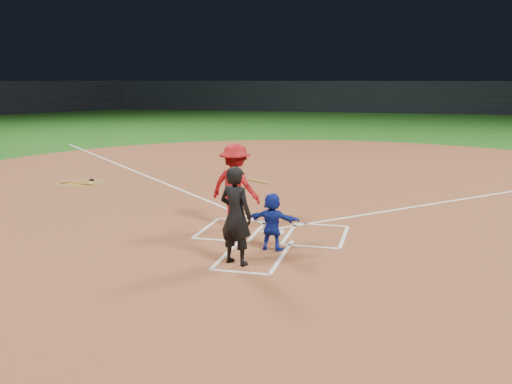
% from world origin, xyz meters
% --- Properties ---
extents(ground, '(120.00, 120.00, 0.00)m').
position_xyz_m(ground, '(0.00, 0.00, 0.00)').
color(ground, '#185014').
rests_on(ground, ground).
extents(home_plate_dirt, '(28.00, 28.00, 0.01)m').
position_xyz_m(home_plate_dirt, '(0.00, 6.00, 0.01)').
color(home_plate_dirt, brown).
rests_on(home_plate_dirt, ground).
extents(stadium_wall_far, '(80.00, 1.20, 3.20)m').
position_xyz_m(stadium_wall_far, '(0.00, 48.00, 1.60)').
color(stadium_wall_far, black).
rests_on(stadium_wall_far, ground).
extents(home_plate, '(0.60, 0.60, 0.02)m').
position_xyz_m(home_plate, '(0.00, 0.00, 0.02)').
color(home_plate, silver).
rests_on(home_plate, home_plate_dirt).
extents(on_deck_circle, '(1.70, 1.70, 0.01)m').
position_xyz_m(on_deck_circle, '(-7.59, 4.52, 0.02)').
color(on_deck_circle, brown).
rests_on(on_deck_circle, home_plate_dirt).
extents(on_deck_logo, '(0.80, 0.80, 0.00)m').
position_xyz_m(on_deck_logo, '(-7.59, 4.52, 0.02)').
color(on_deck_logo, gold).
rests_on(on_deck_logo, on_deck_circle).
extents(on_deck_bat_a, '(0.47, 0.76, 0.06)m').
position_xyz_m(on_deck_bat_a, '(-7.44, 4.77, 0.05)').
color(on_deck_bat_a, '#A36F3B').
rests_on(on_deck_bat_a, on_deck_circle).
extents(on_deck_bat_b, '(0.69, 0.58, 0.06)m').
position_xyz_m(on_deck_bat_b, '(-7.79, 4.42, 0.05)').
color(on_deck_bat_b, brown).
rests_on(on_deck_bat_b, on_deck_circle).
extents(on_deck_bat_c, '(0.84, 0.18, 0.06)m').
position_xyz_m(on_deck_bat_c, '(-7.29, 4.22, 0.05)').
color(on_deck_bat_c, olive).
rests_on(on_deck_bat_c, on_deck_circle).
extents(bat_weight_donut, '(0.19, 0.19, 0.05)m').
position_xyz_m(bat_weight_donut, '(-7.39, 4.92, 0.05)').
color(bat_weight_donut, black).
rests_on(bat_weight_donut, on_deck_circle).
extents(catcher, '(1.12, 0.47, 1.18)m').
position_xyz_m(catcher, '(0.27, -1.31, 0.60)').
color(catcher, '#13259A').
rests_on(catcher, home_plate_dirt).
extents(umpire, '(0.78, 0.65, 1.85)m').
position_xyz_m(umpire, '(-0.20, -2.35, 0.94)').
color(umpire, black).
rests_on(umpire, home_plate_dirt).
extents(chalk_markings, '(28.35, 17.32, 0.01)m').
position_xyz_m(chalk_markings, '(0.00, 5.29, 0.01)').
color(chalk_markings, white).
rests_on(chalk_markings, home_plate_dirt).
extents(batter_at_plate, '(1.52, 1.07, 1.94)m').
position_xyz_m(batter_at_plate, '(-0.95, 0.23, 0.98)').
color(batter_at_plate, '#A41216').
rests_on(batter_at_plate, home_plate_dirt).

